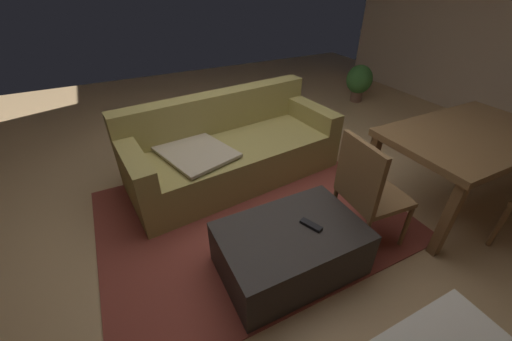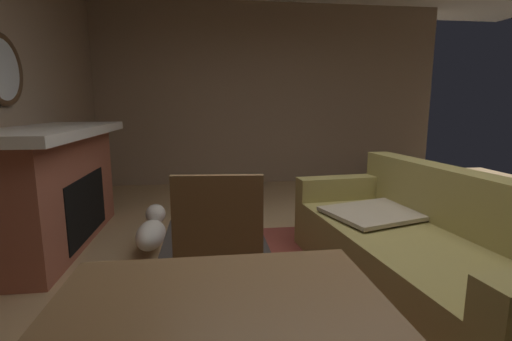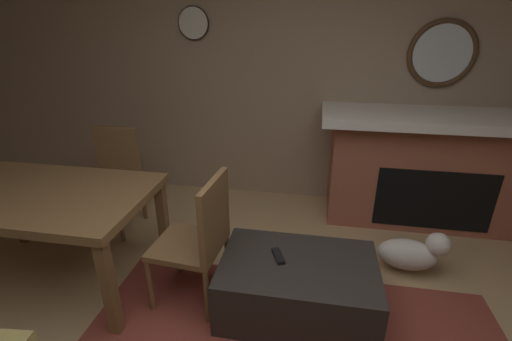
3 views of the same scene
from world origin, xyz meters
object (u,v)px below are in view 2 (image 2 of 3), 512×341
couch (421,251)px  ottoman_coffee_table (215,270)px  round_wall_mirror (3,70)px  dining_chair_west (217,266)px  tv_remote (210,249)px  small_dog (152,231)px  fireplace (52,187)px

couch → ottoman_coffee_table: (-0.11, -1.36, -0.10)m
round_wall_mirror → dining_chair_west: round_wall_mirror is taller
couch → tv_remote: (0.03, -1.39, 0.10)m
dining_chair_west → couch: bearing=111.6°
couch → tv_remote: size_ratio=13.94×
small_dog → round_wall_mirror: bearing=-103.6°
fireplace → small_dog: 1.00m
tv_remote → round_wall_mirror: bearing=-149.4°
ottoman_coffee_table → small_dog: size_ratio=1.98×
round_wall_mirror → dining_chair_west: bearing=43.9°
ottoman_coffee_table → fireplace: bearing=-128.4°
fireplace → dining_chair_west: size_ratio=2.21×
couch → small_dog: (-0.95, -1.89, -0.11)m
dining_chair_west → tv_remote: bearing=-176.5°
fireplace → tv_remote: 1.88m
couch → round_wall_mirror: bearing=-111.9°
round_wall_mirror → dining_chair_west: (1.78, 1.71, -1.02)m
fireplace → ottoman_coffee_table: 1.84m
tv_remote → dining_chair_west: 0.53m
dining_chair_west → small_dog: (-1.49, -0.53, -0.33)m
fireplace → tv_remote: bearing=47.7°
round_wall_mirror → couch: round_wall_mirror is taller
fireplace → couch: size_ratio=0.92×
ottoman_coffee_table → couch: bearing=85.4°
fireplace → couch: bearing=66.0°
couch → dining_chair_west: size_ratio=2.40×
round_wall_mirror → tv_remote: size_ratio=3.76×
dining_chair_west → small_dog: 1.62m
couch → small_dog: size_ratio=4.37×
ottoman_coffee_table → round_wall_mirror: bearing=-123.4°
fireplace → ottoman_coffee_table: bearing=51.6°
couch → tv_remote: couch is taller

